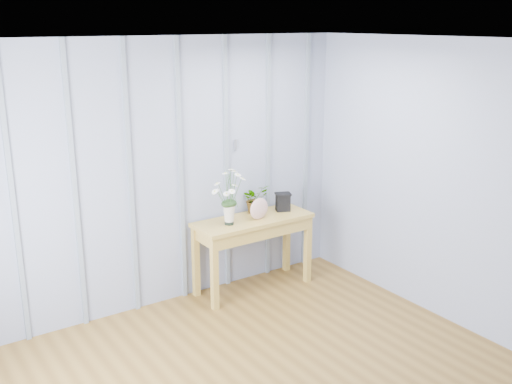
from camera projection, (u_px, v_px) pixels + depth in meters
room_shell at (232, 115)px, 4.20m from camera, size 4.00×4.50×2.50m
sideboard at (253, 229)px, 5.92m from camera, size 1.20×0.45×0.75m
daisy_vase at (229, 190)px, 5.62m from camera, size 0.38×0.29×0.54m
spider_plant at (255, 199)px, 6.02m from camera, size 0.27×0.24×0.29m
felt_disc_vessel at (259, 209)px, 5.83m from camera, size 0.22×0.08×0.22m
carved_box at (283, 202)px, 6.09m from camera, size 0.19×0.17×0.19m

